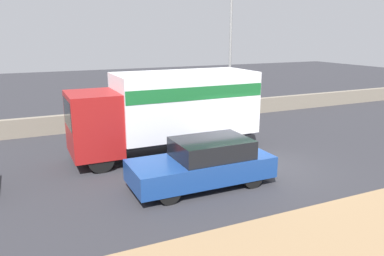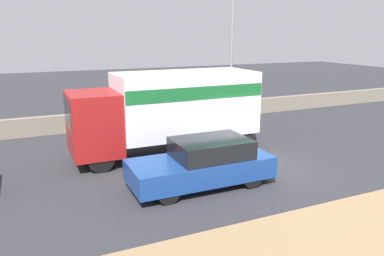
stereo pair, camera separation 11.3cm
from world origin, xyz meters
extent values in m
plane|color=#2D2D33|center=(0.00, 0.00, 0.00)|extent=(80.00, 80.00, 0.00)
cube|color=gray|center=(0.00, 7.96, 0.44)|extent=(60.00, 0.35, 0.89)
cylinder|color=gray|center=(3.24, 7.22, 3.96)|extent=(0.14, 0.14, 7.92)
cube|color=maroon|center=(-5.04, 2.81, 1.54)|extent=(1.75, 2.27, 2.26)
cube|color=black|center=(-5.89, 2.81, 1.99)|extent=(0.06, 1.93, 0.99)
cube|color=#2D2D33|center=(-1.41, 2.81, 0.67)|extent=(5.51, 1.37, 0.25)
cube|color=white|center=(-1.41, 2.81, 2.02)|extent=(5.51, 2.49, 2.44)
cube|color=#19662D|center=(-1.41, 2.81, 2.58)|extent=(5.48, 2.51, 0.49)
cylinder|color=black|center=(-5.04, 1.84, 0.46)|extent=(0.92, 0.28, 0.92)
cylinder|color=black|center=(-5.04, 3.78, 0.46)|extent=(0.92, 0.28, 0.92)
cylinder|color=black|center=(0.11, 1.84, 0.46)|extent=(0.92, 0.28, 0.92)
cylinder|color=black|center=(0.11, 3.78, 0.46)|extent=(0.92, 0.28, 0.92)
cylinder|color=black|center=(-0.99, 1.84, 0.46)|extent=(0.92, 0.28, 0.92)
cylinder|color=black|center=(-0.99, 3.78, 0.46)|extent=(0.92, 0.28, 0.92)
cube|color=navy|center=(-2.40, -0.70, 0.59)|extent=(4.52, 1.86, 0.67)
cube|color=black|center=(-2.04, -0.70, 1.21)|extent=(2.35, 1.71, 0.58)
cylinder|color=black|center=(-3.80, -1.50, 0.33)|extent=(0.66, 0.20, 0.66)
cylinder|color=black|center=(-3.80, 0.11, 0.33)|extent=(0.66, 0.20, 0.66)
cylinder|color=black|center=(-1.00, -1.50, 0.33)|extent=(0.66, 0.20, 0.66)
cylinder|color=black|center=(-1.00, 0.11, 0.33)|extent=(0.66, 0.20, 0.66)
camera|label=1|loc=(-7.33, -10.66, 4.72)|focal=35.00mm
camera|label=2|loc=(-7.22, -10.71, 4.72)|focal=35.00mm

